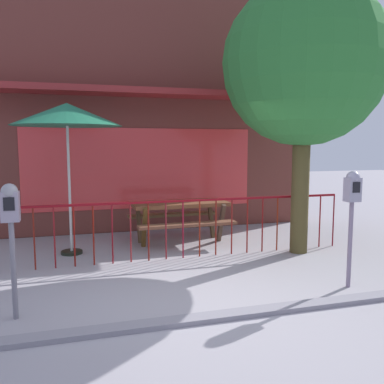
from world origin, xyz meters
name	(u,v)px	position (x,y,z in m)	size (l,w,h in m)	color
ground	(200,301)	(0.00, 0.00, 0.00)	(40.00, 40.00, 0.00)	#9D979F
pub_storefront	(139,107)	(0.00, 4.39, 2.67)	(7.48, 1.29, 5.36)	#3A1B17
patio_fence_front	(166,219)	(0.00, 1.85, 0.66)	(6.31, 0.04, 0.97)	maroon
picnic_table_left	(180,210)	(0.51, 2.93, 0.61)	(1.83, 1.40, 0.79)	brown
patio_umbrella	(67,115)	(-1.48, 2.63, 2.34)	(1.81, 1.81, 2.54)	black
parking_meter_near	(11,215)	(-2.05, 0.09, 1.13)	(0.18, 0.17, 1.46)	slate
parking_meter_far	(352,198)	(2.02, -0.08, 1.18)	(0.18, 0.17, 1.53)	slate
street_tree	(304,65)	(2.30, 1.64, 3.16)	(2.71, 2.71, 4.54)	#493F21
curb_edge	(215,319)	(0.00, -0.53, 0.00)	(10.48, 0.20, 0.11)	gray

